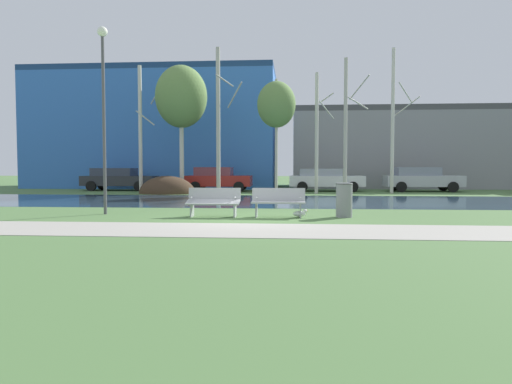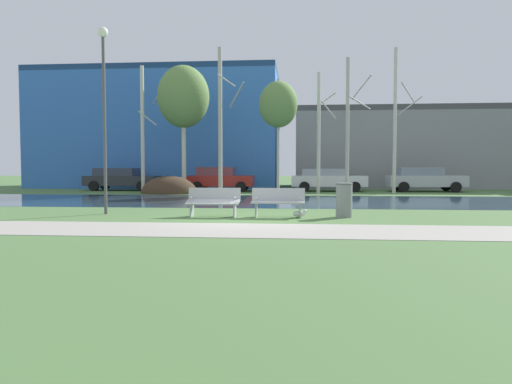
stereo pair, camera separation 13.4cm
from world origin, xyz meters
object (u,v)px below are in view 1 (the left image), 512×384
seagull (300,213)px  parked_van_nearest_dark (118,179)px  parked_wagon_fourth_silver (421,179)px  bench_left (214,201)px  parked_hatch_third_white (325,179)px  trash_bin (344,199)px  parked_sedan_second_red (218,179)px  bench_right (278,202)px  streetlamp (103,91)px

seagull → parked_van_nearest_dark: (-11.53, 15.84, 0.64)m
seagull → parked_wagon_fourth_silver: size_ratio=0.10×
bench_left → parked_wagon_fourth_silver: (10.37, 15.91, 0.33)m
parked_hatch_third_white → parked_wagon_fourth_silver: bearing=1.3°
bench_left → trash_bin: trash_bin is taller
parked_sedan_second_red → trash_bin: bearing=-67.6°
bench_left → parked_hatch_third_white: (4.41, 15.78, 0.29)m
bench_right → parked_sedan_second_red: size_ratio=0.39×
streetlamp → parked_wagon_fourth_silver: size_ratio=1.28×
parked_van_nearest_dark → parked_sedan_second_red: bearing=-2.9°
parked_van_nearest_dark → parked_sedan_second_red: (6.57, -0.33, 0.02)m
bench_right → seagull: size_ratio=3.56×
bench_right → parked_van_nearest_dark: (-10.88, 15.72, 0.30)m
bench_left → seagull: bearing=-2.6°
parked_hatch_third_white → trash_bin: bearing=-91.8°
parked_van_nearest_dark → parked_wagon_fourth_silver: size_ratio=1.02×
seagull → parked_wagon_fourth_silver: 17.82m
bench_right → trash_bin: (1.97, 0.20, 0.06)m
parked_van_nearest_dark → parked_sedan_second_red: 6.58m
parked_van_nearest_dark → parked_wagon_fourth_silver: 19.29m
seagull → parked_wagon_fourth_silver: (7.76, 16.03, 0.67)m
bench_left → streetlamp: size_ratio=0.27×
parked_van_nearest_dark → trash_bin: bearing=-50.4°
trash_bin → parked_van_nearest_dark: bearing=129.6°
parked_hatch_third_white → parked_van_nearest_dark: bearing=-179.8°
seagull → parked_wagon_fourth_silver: parked_wagon_fourth_silver is taller
bench_right → parked_hatch_third_white: size_ratio=0.35×
bench_left → parked_sedan_second_red: 15.57m
seagull → streetlamp: 7.27m
bench_right → parked_hatch_third_white: (2.45, 15.78, 0.29)m
bench_left → parked_sedan_second_red: bearing=98.7°
bench_left → parked_sedan_second_red: parked_sedan_second_red is taller
seagull → streetlamp: (-6.20, 0.65, 3.75)m
streetlamp → parked_van_nearest_dark: streetlamp is taller
bench_right → parked_wagon_fourth_silver: bearing=62.1°
bench_right → streetlamp: (-5.55, 0.53, 3.41)m
bench_left → seagull: size_ratio=3.56×
bench_left → bench_right: same height
parked_wagon_fourth_silver → parked_hatch_third_white: bearing=-178.7°
streetlamp → parked_sedan_second_red: streetlamp is taller
parked_van_nearest_dark → parked_wagon_fourth_silver: parked_wagon_fourth_silver is taller
streetlamp → parked_wagon_fourth_silver: streetlamp is taller
streetlamp → trash_bin: bearing=-2.5°
parked_sedan_second_red → parked_hatch_third_white: bearing=3.3°
parked_sedan_second_red → bench_left: bearing=-81.3°
bench_left → seagull: bench_left is taller
streetlamp → parked_hatch_third_white: (7.99, 15.25, -3.12)m
bench_left → parked_wagon_fourth_silver: bearing=56.9°
trash_bin → parked_hatch_third_white: 15.59m
trash_bin → parked_sedan_second_red: size_ratio=0.25×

